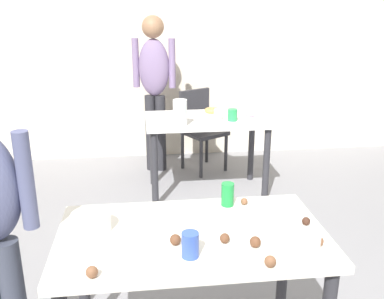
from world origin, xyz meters
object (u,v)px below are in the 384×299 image
at_px(dining_table_near, 192,252).
at_px(mixing_bowl, 91,222).
at_px(chair_far_table, 200,125).
at_px(pitcher_far, 180,113).
at_px(dining_table_far, 207,130).
at_px(soda_can, 228,194).
at_px(person_adult_far, 154,80).

height_order(dining_table_near, mixing_bowl, mixing_bowl).
height_order(chair_far_table, pitcher_far, pitcher_far).
distance_m(dining_table_far, pitcher_far, 0.44).
relative_size(mixing_bowl, pitcher_far, 0.79).
xyz_separation_m(chair_far_table, soda_can, (-0.20, -2.51, 0.31)).
bearing_deg(person_adult_far, chair_far_table, -0.28).
bearing_deg(pitcher_far, dining_table_far, 43.37).
height_order(chair_far_table, person_adult_far, person_adult_far).
relative_size(dining_table_near, pitcher_far, 5.32).
bearing_deg(chair_far_table, person_adult_far, 179.72).
bearing_deg(chair_far_table, pitcher_far, -107.92).
distance_m(chair_far_table, person_adult_far, 0.70).
bearing_deg(mixing_bowl, soda_can, 15.17).
relative_size(soda_can, pitcher_far, 0.53).
relative_size(dining_table_near, chair_far_table, 1.42).
distance_m(dining_table_near, mixing_bowl, 0.49).
bearing_deg(soda_can, dining_table_near, -129.78).
relative_size(person_adult_far, soda_can, 13.48).
xyz_separation_m(dining_table_near, soda_can, (0.22, 0.26, 0.17)).
bearing_deg(pitcher_far, mixing_bowl, -108.23).
height_order(mixing_bowl, soda_can, soda_can).
distance_m(chair_far_table, mixing_bowl, 2.85).
bearing_deg(chair_far_table, soda_can, -94.64).
bearing_deg(person_adult_far, pitcher_far, -79.17).
xyz_separation_m(dining_table_near, person_adult_far, (-0.06, 2.77, 0.35)).
height_order(dining_table_near, soda_can, soda_can).
height_order(dining_table_far, soda_can, soda_can).
distance_m(dining_table_near, soda_can, 0.38).
bearing_deg(soda_can, dining_table_far, 84.53).
distance_m(person_adult_far, soda_can, 2.53).
height_order(person_adult_far, pitcher_far, person_adult_far).
bearing_deg(pitcher_far, dining_table_near, -93.65).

